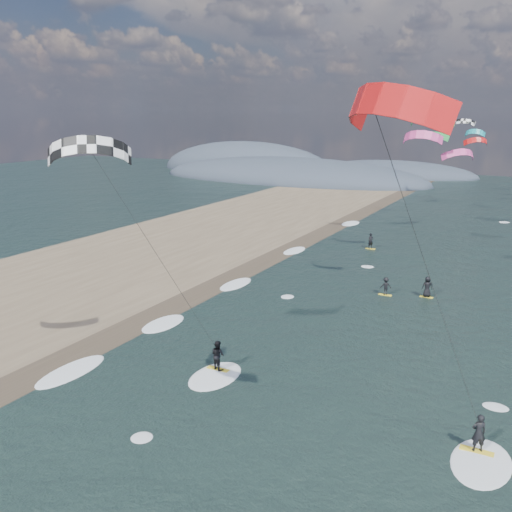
% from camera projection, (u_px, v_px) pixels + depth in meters
% --- Properties ---
extents(ground, '(260.00, 260.00, 0.00)m').
position_uv_depth(ground, '(144.00, 478.00, 24.47)').
color(ground, black).
rests_on(ground, ground).
extents(wet_sand_strip, '(3.00, 240.00, 0.00)m').
position_uv_depth(wet_sand_strip, '(99.00, 343.00, 38.51)').
color(wet_sand_strip, '#382D23').
rests_on(wet_sand_strip, ground).
extents(coastal_hills, '(80.00, 41.00, 15.00)m').
position_uv_depth(coastal_hills, '(285.00, 175.00, 137.01)').
color(coastal_hills, '#3D4756').
rests_on(coastal_hills, ground).
extents(kitesurfer_near_a, '(8.03, 9.41, 16.61)m').
position_uv_depth(kitesurfer_near_a, '(396.00, 180.00, 20.32)').
color(kitesurfer_near_a, yellow).
rests_on(kitesurfer_near_a, ground).
extents(kitesurfer_near_b, '(7.22, 9.27, 14.66)m').
position_uv_depth(kitesurfer_near_b, '(131.00, 221.00, 29.59)').
color(kitesurfer_near_b, yellow).
rests_on(kitesurfer_near_b, ground).
extents(far_kitesurfers, '(10.46, 16.38, 1.81)m').
position_uv_depth(far_kitesurfers, '(397.00, 274.00, 51.56)').
color(far_kitesurfers, yellow).
rests_on(far_kitesurfers, ground).
extents(bg_kite_field, '(10.73, 61.88, 7.03)m').
position_uv_depth(bg_kite_field, '(452.00, 132.00, 72.68)').
color(bg_kite_field, '#D83F8C').
rests_on(bg_kite_field, ground).
extents(shoreline_surf, '(2.40, 79.40, 0.11)m').
position_uv_depth(shoreline_surf, '(157.00, 324.00, 42.01)').
color(shoreline_surf, white).
rests_on(shoreline_surf, ground).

